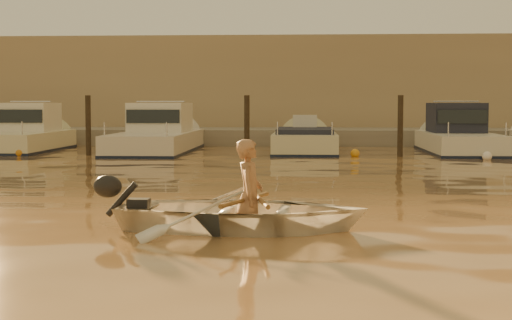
# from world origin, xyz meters

# --- Properties ---
(ground_plane) EXTENTS (160.00, 160.00, 0.00)m
(ground_plane) POSITION_xyz_m (0.00, 0.00, 0.00)
(ground_plane) COLOR brown
(ground_plane) RESTS_ON ground
(dinghy) EXTENTS (3.60, 2.68, 0.72)m
(dinghy) POSITION_xyz_m (0.85, -1.12, 0.24)
(dinghy) COLOR silver
(dinghy) RESTS_ON ground_plane
(person) EXTENTS (0.41, 0.59, 1.56)m
(person) POSITION_xyz_m (0.95, -1.13, 0.48)
(person) COLOR #A37351
(person) RESTS_ON dinghy
(outboard_motor) EXTENTS (0.92, 0.45, 0.70)m
(outboard_motor) POSITION_xyz_m (-0.65, -1.03, 0.28)
(outboard_motor) COLOR black
(outboard_motor) RESTS_ON dinghy
(oar_port) EXTENTS (0.37, 2.09, 0.13)m
(oar_port) POSITION_xyz_m (1.10, -1.14, 0.42)
(oar_port) COLOR olive
(oar_port) RESTS_ON dinghy
(oar_starboard) EXTENTS (0.55, 2.06, 0.13)m
(oar_starboard) POSITION_xyz_m (0.90, -1.13, 0.42)
(oar_starboard) COLOR brown
(oar_starboard) RESTS_ON dinghy
(moored_boat_1) EXTENTS (2.10, 6.30, 1.75)m
(moored_boat_1) POSITION_xyz_m (-8.43, 16.00, 0.62)
(moored_boat_1) COLOR beige
(moored_boat_1) RESTS_ON ground_plane
(moored_boat_2) EXTENTS (2.47, 8.22, 1.75)m
(moored_boat_2) POSITION_xyz_m (-3.61, 16.00, 0.62)
(moored_boat_2) COLOR silver
(moored_boat_2) RESTS_ON ground_plane
(moored_boat_3) EXTENTS (2.19, 6.28, 0.95)m
(moored_boat_3) POSITION_xyz_m (1.70, 16.00, 0.22)
(moored_boat_3) COLOR beige
(moored_boat_3) RESTS_ON ground_plane
(moored_boat_4) EXTENTS (2.23, 6.88, 1.75)m
(moored_boat_4) POSITION_xyz_m (7.10, 16.00, 0.62)
(moored_boat_4) COLOR silver
(moored_boat_4) RESTS_ON ground_plane
(piling_1) EXTENTS (0.18, 0.18, 2.20)m
(piling_1) POSITION_xyz_m (-5.50, 13.80, 0.90)
(piling_1) COLOR #2D2319
(piling_1) RESTS_ON ground_plane
(piling_2) EXTENTS (0.18, 0.18, 2.20)m
(piling_2) POSITION_xyz_m (-0.20, 13.80, 0.90)
(piling_2) COLOR #2D2319
(piling_2) RESTS_ON ground_plane
(piling_3) EXTENTS (0.18, 0.18, 2.20)m
(piling_3) POSITION_xyz_m (4.80, 13.80, 0.90)
(piling_3) COLOR #2D2319
(piling_3) RESTS_ON ground_plane
(fender_b) EXTENTS (0.30, 0.30, 0.30)m
(fender_b) POSITION_xyz_m (-7.68, 13.34, 0.10)
(fender_b) COLOR #C47517
(fender_b) RESTS_ON ground_plane
(fender_c) EXTENTS (0.30, 0.30, 0.30)m
(fender_c) POSITION_xyz_m (-2.89, 12.77, 0.10)
(fender_c) COLOR silver
(fender_c) RESTS_ON ground_plane
(fender_d) EXTENTS (0.30, 0.30, 0.30)m
(fender_d) POSITION_xyz_m (3.35, 13.80, 0.10)
(fender_d) COLOR orange
(fender_d) RESTS_ON ground_plane
(fender_e) EXTENTS (0.30, 0.30, 0.30)m
(fender_e) POSITION_xyz_m (7.35, 12.71, 0.10)
(fender_e) COLOR white
(fender_e) RESTS_ON ground_plane
(quay) EXTENTS (52.00, 4.00, 1.00)m
(quay) POSITION_xyz_m (0.00, 21.50, 0.15)
(quay) COLOR gray
(quay) RESTS_ON ground_plane
(waterfront_building) EXTENTS (46.00, 7.00, 4.80)m
(waterfront_building) POSITION_xyz_m (0.00, 27.00, 2.40)
(waterfront_building) COLOR #9E8466
(waterfront_building) RESTS_ON quay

